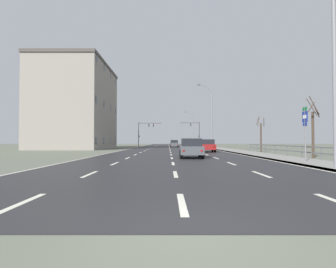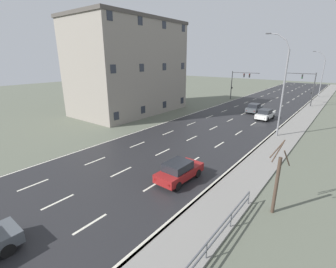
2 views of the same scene
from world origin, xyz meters
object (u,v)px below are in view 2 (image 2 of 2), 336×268
street_lamp_distant (321,75)px  traffic_signal_right (309,84)px  car_far_right (179,171)px  car_distant (265,114)px  traffic_signal_left (238,80)px  brick_building (129,67)px  street_lamp_midground (282,88)px  car_near_right (254,108)px

street_lamp_distant → traffic_signal_right: street_lamp_distant is taller
street_lamp_distant → car_far_right: street_lamp_distant is taller
car_distant → car_far_right: same height
traffic_signal_left → brick_building: (-10.12, -22.76, 3.13)m
traffic_signal_right → car_far_right: (-2.50, -39.11, -3.37)m
street_lamp_midground → car_distant: bearing=114.4°
car_near_right → street_lamp_distant: bearing=75.8°
brick_building → street_lamp_distant: bearing=57.9°
car_far_right → brick_building: bearing=146.3°
street_lamp_midground → car_distant: 9.70m
car_far_right → brick_building: (-21.06, 15.17, 6.65)m
traffic_signal_right → car_distant: 16.26m
traffic_signal_left → car_distant: bearing=-54.3°
street_lamp_distant → traffic_signal_right: size_ratio=1.65×
traffic_signal_right → brick_building: brick_building is taller
traffic_signal_left → car_distant: 18.11m
street_lamp_distant → brick_building: 45.11m
street_lamp_distant → car_distant: size_ratio=2.52×
traffic_signal_right → car_near_right: size_ratio=1.55×
traffic_signal_right → traffic_signal_left: bearing=-175.0°
traffic_signal_left → car_far_right: size_ratio=1.49×
car_near_right → brick_building: (-17.58, -12.06, 6.65)m
car_distant → street_lamp_midground: bearing=-62.9°
street_lamp_midground → car_far_right: bearing=-100.4°
traffic_signal_right → traffic_signal_left: 13.49m
car_near_right → traffic_signal_left: bearing=124.3°
traffic_signal_left → brick_building: bearing=-114.0°
street_lamp_midground → car_distant: size_ratio=2.78×
car_distant → brick_building: (-20.48, -8.34, 6.65)m
car_distant → car_far_right: 23.51m
traffic_signal_left → street_lamp_distant: bearing=48.2°
traffic_signal_right → car_far_right: 39.33m
car_near_right → brick_building: 22.33m
street_lamp_distant → car_distant: bearing=-96.6°
traffic_signal_left → brick_building: size_ratio=0.33×
car_near_right → car_far_right: same height
street_lamp_distant → car_far_right: size_ratio=2.53×
car_near_right → car_far_right: (3.48, -27.23, 0.00)m
traffic_signal_right → car_distant: traffic_signal_right is taller
street_lamp_midground → car_far_right: 16.84m
traffic_signal_right → car_near_right: (-5.98, -11.88, -3.37)m
car_near_right → brick_building: brick_building is taller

